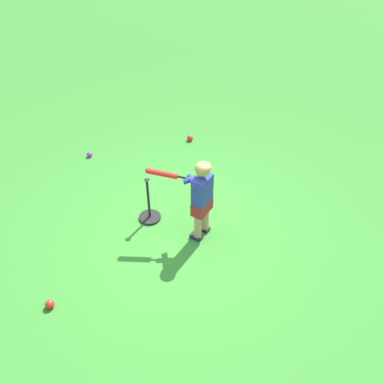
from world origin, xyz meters
TOP-DOWN VIEW (x-y plane):
  - ground_plane at (0.00, 0.00)m, footprint 40.00×40.00m
  - child_batter at (0.17, -0.07)m, footprint 0.70×0.54m
  - play_ball_far_right at (-1.67, -0.46)m, footprint 0.10×0.10m
  - play_ball_far_left at (0.89, 1.97)m, footprint 0.10×0.10m
  - play_ball_midfield at (-0.72, 2.14)m, footprint 0.09×0.09m
  - batting_tee at (-0.30, 0.44)m, footprint 0.28×0.28m

SIDE VIEW (x-z plane):
  - ground_plane at x=0.00m, z-range 0.00..0.00m
  - play_ball_midfield at x=-0.72m, z-range 0.00..0.09m
  - play_ball_far_right at x=-1.67m, z-range 0.00..0.10m
  - play_ball_far_left at x=0.89m, z-range 0.00..0.10m
  - batting_tee at x=-0.30m, z-range -0.21..0.41m
  - child_batter at x=0.17m, z-range 0.11..1.19m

